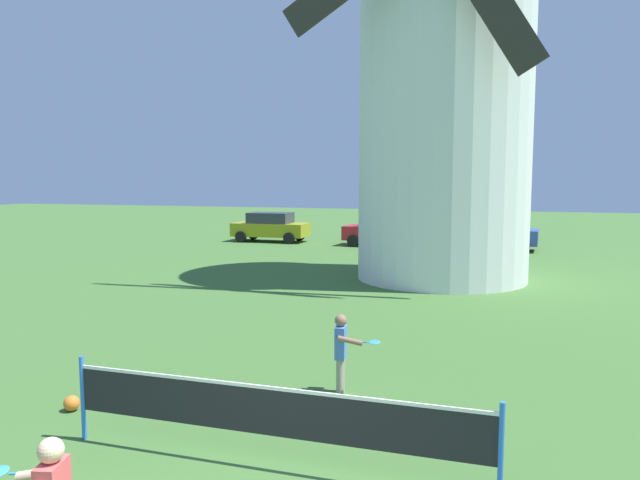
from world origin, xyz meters
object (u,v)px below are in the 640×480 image
object	(u,v)px
player_far	(342,349)
parked_car_red	(384,230)
stray_ball	(72,403)
windmill	(446,53)
parked_car_blue	(495,233)
parked_car_mustard	(270,227)
tennis_net	(268,412)

from	to	relation	value
player_far	parked_car_red	distance (m)	20.44
player_far	parked_car_red	world-z (taller)	parked_car_red
player_far	stray_ball	distance (m)	4.07
windmill	stray_ball	xyz separation A→B (m)	(-3.94, -13.16, -7.33)
stray_ball	parked_car_red	xyz separation A→B (m)	(0.24, 22.01, 0.69)
stray_ball	parked_car_blue	xyz separation A→B (m)	(5.53, 22.16, 0.69)
windmill	player_far	world-z (taller)	windmill
player_far	stray_ball	size ratio (longest dim) A/B	5.56
player_far	parked_car_mustard	size ratio (longest dim) A/B	0.32
tennis_net	parked_car_mustard	size ratio (longest dim) A/B	1.30
tennis_net	stray_ball	xyz separation A→B (m)	(-3.39, 0.72, -0.57)
windmill	parked_car_red	world-z (taller)	windmill
player_far	parked_car_mustard	xyz separation A→B (m)	(-9.59, 20.51, 0.09)
parked_car_blue	tennis_net	bearing A→B (deg)	-95.34
tennis_net	player_far	world-z (taller)	player_far
windmill	parked_car_red	size ratio (longest dim) A/B	3.65
tennis_net	stray_ball	size ratio (longest dim) A/B	22.92
windmill	tennis_net	xyz separation A→B (m)	(-0.55, -13.88, -6.76)
windmill	stray_ball	world-z (taller)	windmill
tennis_net	parked_car_mustard	world-z (taller)	parked_car_mustard
player_far	windmill	bearing A→B (deg)	88.16
parked_car_red	parked_car_blue	bearing A→B (deg)	1.69
windmill	tennis_net	bearing A→B (deg)	-92.26
stray_ball	parked_car_red	bearing A→B (deg)	89.37
tennis_net	stray_ball	bearing A→B (deg)	168.00
windmill	parked_car_blue	size ratio (longest dim) A/B	3.76
stray_ball	parked_car_red	world-z (taller)	parked_car_red
parked_car_mustard	parked_car_blue	bearing A→B (deg)	-0.97
windmill	parked_car_mustard	world-z (taller)	windmill
windmill	tennis_net	distance (m)	15.45
windmill	stray_ball	distance (m)	15.57
stray_ball	parked_car_mustard	world-z (taller)	parked_car_mustard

